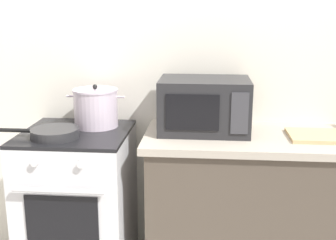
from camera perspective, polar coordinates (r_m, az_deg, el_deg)
back_wall at (r=2.71m, az=3.25°, el=7.01°), size 4.40×0.10×2.50m
lower_cabinet_right at (r=2.66m, az=16.07°, el=-12.04°), size 1.64×0.56×0.88m
countertop_right at (r=2.49m, az=16.80°, el=-2.48°), size 1.70×0.60×0.04m
stove at (r=2.68m, az=-11.57°, el=-11.00°), size 0.60×0.64×0.92m
stock_pot at (r=2.59m, az=-9.43°, el=1.59°), size 0.35×0.26×0.25m
frying_pan at (r=2.43m, az=-14.72°, el=-1.66°), size 0.46×0.26×0.05m
microwave at (r=2.45m, az=4.77°, el=1.93°), size 0.50×0.37×0.30m
cutting_board at (r=2.49m, az=19.58°, el=-1.99°), size 0.36×0.26×0.02m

